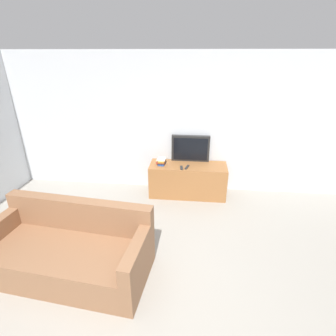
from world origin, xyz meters
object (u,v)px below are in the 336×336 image
Objects in this scene: tv_stand at (188,180)px; couch at (70,252)px; television at (190,148)px; book_stack at (162,161)px; remote_on_stand at (187,167)px; remote_secondary at (181,168)px.

couch is at bearing -123.49° from tv_stand.
television reaches higher than book_stack.
television reaches higher than remote_on_stand.
tv_stand is 2.52m from couch.
book_stack is at bearing 167.01° from remote_on_stand.
tv_stand is 7.90× the size of remote_on_stand.
television is at bearing 24.03° from book_stack.
tv_stand is at bearing 82.22° from remote_on_stand.
remote_secondary is (-0.14, -0.39, -0.24)m from television.
television is at bearing 69.71° from remote_secondary.
television is at bearing 64.57° from couch.
television reaches higher than remote_secondary.
remote_on_stand is at bearing 61.17° from couch.
remote_on_stand reaches higher than tv_stand.
television is 3.95× the size of remote_on_stand.
tv_stand is 0.38m from remote_secondary.
book_stack is 0.50m from remote_on_stand.
tv_stand is 6.61× the size of book_stack.
television is 3.31× the size of book_stack.
remote_secondary is at bearing -22.02° from book_stack.
book_stack reaches higher than remote_secondary.
book_stack is (-0.53, -0.24, -0.19)m from television.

